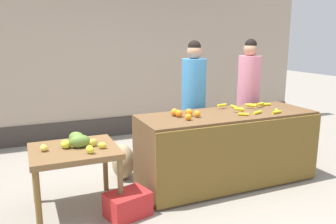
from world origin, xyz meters
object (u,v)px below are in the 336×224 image
at_px(produce_sack, 123,162).
at_px(vendor_woman_blue_shirt, 193,105).
at_px(produce_crate, 128,204).
at_px(vendor_woman_pink_shirt, 248,99).

bearing_deg(produce_sack, vendor_woman_blue_shirt, 1.57).
relative_size(produce_crate, produce_sack, 0.94).
height_order(vendor_woman_pink_shirt, produce_crate, vendor_woman_pink_shirt).
bearing_deg(vendor_woman_blue_shirt, vendor_woman_pink_shirt, 3.40).
height_order(vendor_woman_blue_shirt, produce_sack, vendor_woman_blue_shirt).
distance_m(vendor_woman_blue_shirt, produce_sack, 1.26).
relative_size(vendor_woman_pink_shirt, produce_crate, 4.17).
distance_m(vendor_woman_pink_shirt, produce_sack, 2.15).
xyz_separation_m(vendor_woman_pink_shirt, produce_sack, (-2.03, -0.09, -0.69)).
bearing_deg(vendor_woman_blue_shirt, produce_sack, -178.43).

